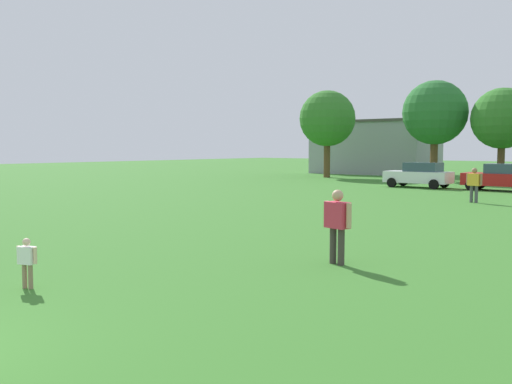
{
  "coord_description": "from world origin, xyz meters",
  "views": [
    {
      "loc": [
        8.27,
        -2.17,
        2.72
      ],
      "look_at": [
        -0.17,
        8.28,
        1.65
      ],
      "focal_mm": 39.84,
      "sensor_mm": 36.0,
      "label": 1
    }
  ],
  "objects_px": {
    "parked_car_white_0": "(419,175)",
    "parked_car_red_1": "(501,177)",
    "tree_center": "(502,119)",
    "child_kite_flyer": "(27,259)",
    "bystander_near_trees": "(474,182)",
    "adult_bystander": "(337,220)",
    "tree_far_left": "(327,119)",
    "tree_left": "(435,113)"
  },
  "relations": [
    {
      "from": "parked_car_white_0",
      "to": "tree_left",
      "type": "xyz_separation_m",
      "value": [
        -2.45,
        8.67,
        4.6
      ]
    },
    {
      "from": "parked_car_white_0",
      "to": "parked_car_red_1",
      "type": "xyz_separation_m",
      "value": [
        5.12,
        0.44,
        0.0
      ]
    },
    {
      "from": "parked_car_white_0",
      "to": "parked_car_red_1",
      "type": "height_order",
      "value": "same"
    },
    {
      "from": "adult_bystander",
      "to": "bystander_near_trees",
      "type": "distance_m",
      "value": 17.03
    },
    {
      "from": "bystander_near_trees",
      "to": "tree_center",
      "type": "distance_m",
      "value": 17.92
    },
    {
      "from": "bystander_near_trees",
      "to": "parked_car_white_0",
      "type": "xyz_separation_m",
      "value": [
        -6.27,
        8.24,
        -0.15
      ]
    },
    {
      "from": "bystander_near_trees",
      "to": "tree_left",
      "type": "height_order",
      "value": "tree_left"
    },
    {
      "from": "tree_far_left",
      "to": "tree_center",
      "type": "bearing_deg",
      "value": 7.75
    },
    {
      "from": "adult_bystander",
      "to": "bystander_near_trees",
      "type": "xyz_separation_m",
      "value": [
        -2.35,
        16.87,
        -0.02
      ]
    },
    {
      "from": "child_kite_flyer",
      "to": "bystander_near_trees",
      "type": "xyz_separation_m",
      "value": [
        1.1,
        22.58,
        0.43
      ]
    },
    {
      "from": "child_kite_flyer",
      "to": "tree_center",
      "type": "bearing_deg",
      "value": 74.65
    },
    {
      "from": "tree_left",
      "to": "tree_far_left",
      "type": "bearing_deg",
      "value": -169.35
    },
    {
      "from": "parked_car_red_1",
      "to": "tree_center",
      "type": "height_order",
      "value": "tree_center"
    },
    {
      "from": "bystander_near_trees",
      "to": "tree_far_left",
      "type": "relative_size",
      "value": 0.22
    },
    {
      "from": "parked_car_white_0",
      "to": "tree_center",
      "type": "distance_m",
      "value": 10.12
    },
    {
      "from": "tree_center",
      "to": "parked_car_white_0",
      "type": "bearing_deg",
      "value": -106.93
    },
    {
      "from": "child_kite_flyer",
      "to": "tree_far_left",
      "type": "bearing_deg",
      "value": 94.99
    },
    {
      "from": "parked_car_red_1",
      "to": "bystander_near_trees",
      "type": "bearing_deg",
      "value": 97.57
    },
    {
      "from": "parked_car_red_1",
      "to": "child_kite_flyer",
      "type": "bearing_deg",
      "value": 90.09
    },
    {
      "from": "adult_bystander",
      "to": "tree_left",
      "type": "height_order",
      "value": "tree_left"
    },
    {
      "from": "tree_far_left",
      "to": "child_kite_flyer",
      "type": "bearing_deg",
      "value": -66.12
    },
    {
      "from": "parked_car_white_0",
      "to": "tree_center",
      "type": "relative_size",
      "value": 0.6
    },
    {
      "from": "parked_car_white_0",
      "to": "tree_left",
      "type": "distance_m",
      "value": 10.11
    },
    {
      "from": "parked_car_white_0",
      "to": "tree_center",
      "type": "height_order",
      "value": "tree_center"
    },
    {
      "from": "parked_car_white_0",
      "to": "parked_car_red_1",
      "type": "bearing_deg",
      "value": -175.05
    },
    {
      "from": "bystander_near_trees",
      "to": "tree_left",
      "type": "xyz_separation_m",
      "value": [
        -8.72,
        16.91,
        4.45
      ]
    },
    {
      "from": "child_kite_flyer",
      "to": "tree_left",
      "type": "relative_size",
      "value": 0.12
    },
    {
      "from": "child_kite_flyer",
      "to": "parked_car_white_0",
      "type": "relative_size",
      "value": 0.23
    },
    {
      "from": "parked_car_red_1",
      "to": "tree_center",
      "type": "relative_size",
      "value": 0.6
    },
    {
      "from": "adult_bystander",
      "to": "tree_far_left",
      "type": "height_order",
      "value": "tree_far_left"
    },
    {
      "from": "parked_car_red_1",
      "to": "tree_center",
      "type": "distance_m",
      "value": 9.65
    },
    {
      "from": "adult_bystander",
      "to": "parked_car_red_1",
      "type": "relative_size",
      "value": 0.4
    },
    {
      "from": "bystander_near_trees",
      "to": "parked_car_red_1",
      "type": "distance_m",
      "value": 8.76
    },
    {
      "from": "adult_bystander",
      "to": "tree_center",
      "type": "xyz_separation_m",
      "value": [
        -5.92,
        34.0,
        3.82
      ]
    },
    {
      "from": "parked_car_white_0",
      "to": "tree_center",
      "type": "bearing_deg",
      "value": -106.93
    },
    {
      "from": "bystander_near_trees",
      "to": "tree_far_left",
      "type": "distance_m",
      "value": 23.8
    },
    {
      "from": "child_kite_flyer",
      "to": "parked_car_white_0",
      "type": "xyz_separation_m",
      "value": [
        -5.17,
        30.82,
        0.28
      ]
    },
    {
      "from": "bystander_near_trees",
      "to": "parked_car_white_0",
      "type": "relative_size",
      "value": 0.4
    },
    {
      "from": "parked_car_red_1",
      "to": "tree_far_left",
      "type": "height_order",
      "value": "tree_far_left"
    },
    {
      "from": "adult_bystander",
      "to": "tree_left",
      "type": "distance_m",
      "value": 35.82
    },
    {
      "from": "adult_bystander",
      "to": "tree_far_left",
      "type": "xyz_separation_m",
      "value": [
        -20.18,
        32.06,
        4.17
      ]
    },
    {
      "from": "adult_bystander",
      "to": "parked_car_red_1",
      "type": "height_order",
      "value": "adult_bystander"
    }
  ]
}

